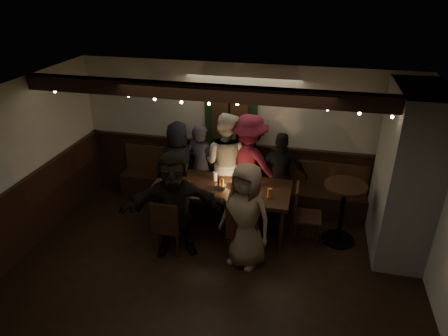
% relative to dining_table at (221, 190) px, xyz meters
% --- Properties ---
extents(room, '(6.02, 5.01, 2.62)m').
position_rel_dining_table_xyz_m(room, '(1.20, 0.02, 0.33)').
color(room, black).
rests_on(room, ground).
extents(dining_table, '(2.26, 0.97, 0.98)m').
position_rel_dining_table_xyz_m(dining_table, '(0.00, 0.00, 0.00)').
color(dining_table, black).
rests_on(dining_table, ground).
extents(chair_near_left, '(0.43, 0.43, 0.94)m').
position_rel_dining_table_xyz_m(chair_near_left, '(-0.64, -0.85, -0.21)').
color(chair_near_left, black).
rests_on(chair_near_left, ground).
extents(chair_near_right, '(0.54, 0.54, 1.04)m').
position_rel_dining_table_xyz_m(chair_near_right, '(0.50, -0.74, -0.15)').
color(chair_near_right, black).
rests_on(chair_near_right, ground).
extents(chair_end, '(0.44, 0.44, 0.97)m').
position_rel_dining_table_xyz_m(chair_end, '(1.34, -0.03, -0.19)').
color(chair_end, black).
rests_on(chair_end, ground).
extents(high_top, '(0.65, 0.65, 1.04)m').
position_rel_dining_table_xyz_m(high_top, '(1.96, 0.08, -0.08)').
color(high_top, black).
rests_on(high_top, ground).
extents(person_a, '(0.92, 0.77, 1.61)m').
position_rel_dining_table_xyz_m(person_a, '(-0.95, 0.65, 0.06)').
color(person_a, black).
rests_on(person_a, ground).
extents(person_b, '(0.67, 0.53, 1.62)m').
position_rel_dining_table_xyz_m(person_b, '(-0.53, 0.65, 0.07)').
color(person_b, '#2C2938').
rests_on(person_b, ground).
extents(person_c, '(1.00, 0.84, 1.83)m').
position_rel_dining_table_xyz_m(person_c, '(-0.08, 0.70, 0.18)').
color(person_c, beige).
rests_on(person_c, ground).
extents(person_d, '(1.33, 1.00, 1.82)m').
position_rel_dining_table_xyz_m(person_d, '(0.34, 0.73, 0.17)').
color(person_d, '#591325').
rests_on(person_d, ground).
extents(person_e, '(0.93, 0.40, 1.58)m').
position_rel_dining_table_xyz_m(person_e, '(0.91, 0.65, 0.05)').
color(person_e, black).
rests_on(person_e, ground).
extents(person_f, '(1.66, 0.98, 1.71)m').
position_rel_dining_table_xyz_m(person_f, '(-0.54, -0.77, 0.11)').
color(person_f, black).
rests_on(person_f, ground).
extents(person_g, '(0.94, 0.77, 1.65)m').
position_rel_dining_table_xyz_m(person_g, '(0.56, -0.80, 0.08)').
color(person_g, '#7E654D').
rests_on(person_g, ground).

